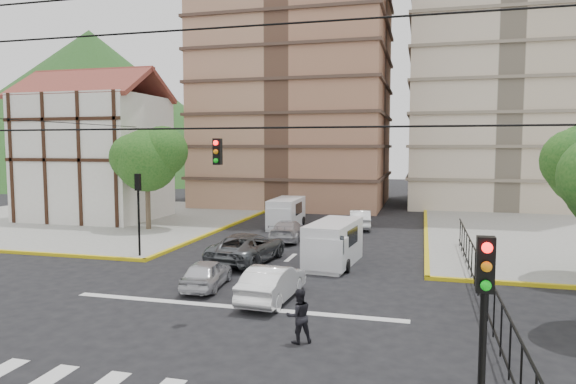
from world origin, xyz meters
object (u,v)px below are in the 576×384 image
(traffic_light_se, at_px, (483,325))
(van_right_lane, at_px, (333,245))
(pedestrian_crosswalk, at_px, (299,316))
(van_left_lane, at_px, (286,214))
(car_silver_front_left, at_px, (207,273))
(car_white_front_right, at_px, (272,283))
(traffic_light_nw, at_px, (138,201))

(traffic_light_se, xyz_separation_m, van_right_lane, (-5.30, 16.56, -2.05))
(pedestrian_crosswalk, bearing_deg, van_right_lane, -116.30)
(van_left_lane, distance_m, car_silver_front_left, 16.38)
(car_silver_front_left, xyz_separation_m, pedestrian_crosswalk, (5.21, -4.95, 0.22))
(van_left_lane, bearing_deg, pedestrian_crosswalk, -74.81)
(car_silver_front_left, height_order, pedestrian_crosswalk, pedestrian_crosswalk)
(car_silver_front_left, relative_size, car_white_front_right, 0.85)
(van_right_lane, height_order, car_white_front_right, van_right_lane)
(traffic_light_se, height_order, van_right_lane, traffic_light_se)
(van_right_lane, relative_size, car_silver_front_left, 1.40)
(traffic_light_se, distance_m, van_right_lane, 17.51)
(van_right_lane, height_order, car_silver_front_left, van_right_lane)
(traffic_light_se, relative_size, car_silver_front_left, 1.22)
(traffic_light_se, xyz_separation_m, car_silver_front_left, (-9.76, 11.18, -2.50))
(van_left_lane, height_order, car_silver_front_left, van_left_lane)
(van_left_lane, relative_size, car_white_front_right, 1.13)
(car_silver_front_left, height_order, car_white_front_right, car_white_front_right)
(van_left_lane, distance_m, pedestrian_crosswalk, 22.17)
(car_white_front_right, relative_size, pedestrian_crosswalk, 2.55)
(car_silver_front_left, bearing_deg, car_white_front_right, 156.85)
(traffic_light_nw, relative_size, van_left_lane, 0.91)
(van_right_lane, bearing_deg, traffic_light_se, -65.87)
(pedestrian_crosswalk, bearing_deg, van_left_lane, -104.32)
(van_right_lane, bearing_deg, van_left_lane, 122.61)
(traffic_light_se, distance_m, van_left_lane, 29.60)
(van_right_lane, bearing_deg, car_silver_front_left, -123.28)
(traffic_light_nw, bearing_deg, van_left_lane, 67.66)
(car_white_front_right, bearing_deg, traffic_light_nw, -27.39)
(van_left_lane, relative_size, car_silver_front_left, 1.33)
(van_right_lane, bearing_deg, car_white_front_right, -94.74)
(traffic_light_nw, xyz_separation_m, car_silver_front_left, (5.84, -4.42, -2.50))
(car_white_front_right, bearing_deg, van_left_lane, -72.94)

